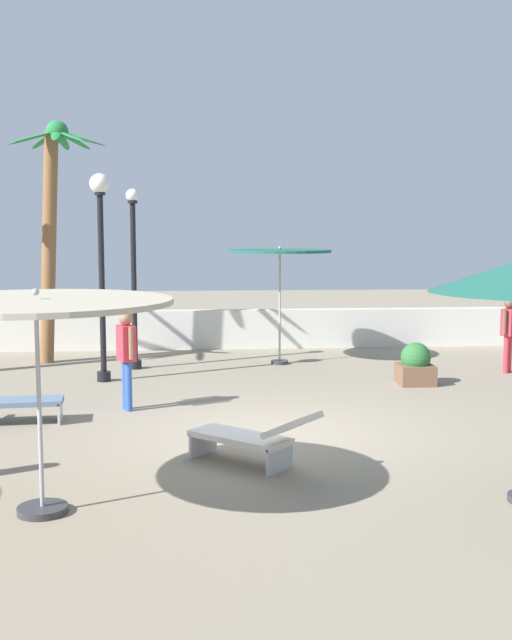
% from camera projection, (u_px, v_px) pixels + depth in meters
% --- Properties ---
extents(ground_plane, '(56.00, 56.00, 0.00)m').
position_uv_depth(ground_plane, '(272.00, 434.00, 12.01)').
color(ground_plane, gray).
extents(boundary_wall, '(25.20, 0.30, 1.01)m').
position_uv_depth(boundary_wall, '(239.00, 329.00, 20.54)').
color(boundary_wall, silver).
rests_on(boundary_wall, ground_plane).
extents(patio_umbrella_2, '(2.34, 2.34, 2.72)m').
position_uv_depth(patio_umbrella_2, '(280.00, 256.00, 17.94)').
color(patio_umbrella_2, '#333338').
rests_on(patio_umbrella_2, ground_plane).
extents(patio_umbrella_4, '(2.93, 2.93, 2.49)m').
position_uv_depth(patio_umbrella_4, '(36.00, 313.00, 8.41)').
color(patio_umbrella_4, '#333338').
rests_on(patio_umbrella_4, ground_plane).
extents(palm_tree_1, '(2.17, 2.18, 5.56)m').
position_uv_depth(palm_tree_1, '(52.00, 214.00, 18.02)').
color(palm_tree_1, brown).
rests_on(palm_tree_1, ground_plane).
extents(lamp_post_0, '(0.41, 0.41, 4.22)m').
position_uv_depth(lamp_post_0, '(101.00, 247.00, 15.83)').
color(lamp_post_0, black).
rests_on(lamp_post_0, ground_plane).
extents(lamp_post_1, '(0.29, 0.29, 3.99)m').
position_uv_depth(lamp_post_1, '(134.00, 274.00, 17.35)').
color(lamp_post_1, black).
rests_on(lamp_post_1, ground_plane).
extents(lounge_chair_0, '(1.92, 0.70, 0.84)m').
position_uv_depth(lounge_chair_0, '(2.00, 400.00, 12.59)').
color(lounge_chair_0, '#B7B7BC').
rests_on(lounge_chair_0, ground_plane).
extents(lounge_chair_1, '(1.75, 1.64, 0.82)m').
position_uv_depth(lounge_chair_1, '(254.00, 436.00, 10.35)').
color(lounge_chair_1, '#B7B7BC').
rests_on(lounge_chair_1, ground_plane).
extents(guest_1, '(0.42, 0.43, 1.62)m').
position_uv_depth(guest_1, '(508.00, 328.00, 17.01)').
color(guest_1, '#D8333F').
rests_on(guest_1, ground_plane).
extents(guest_2, '(0.37, 0.52, 1.71)m').
position_uv_depth(guest_2, '(126.00, 351.00, 13.46)').
color(guest_2, '#3359B2').
rests_on(guest_2, ground_plane).
extents(planter, '(0.70, 0.70, 0.85)m').
position_uv_depth(planter, '(416.00, 365.00, 15.79)').
color(planter, brown).
rests_on(planter, ground_plane).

